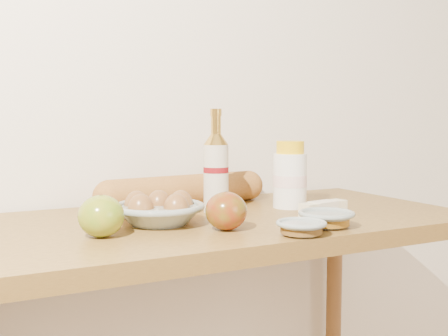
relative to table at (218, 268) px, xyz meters
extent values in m
cube|color=white|center=(0.00, 0.33, 0.52)|extent=(3.50, 0.02, 2.60)
cube|color=olive|center=(0.00, 0.00, 0.10)|extent=(1.20, 0.60, 0.04)
cylinder|color=brown|center=(0.55, 0.25, -0.35)|extent=(0.05, 0.05, 0.86)
cylinder|color=beige|center=(0.03, 0.07, 0.21)|extent=(0.08, 0.08, 0.17)
cylinder|color=maroon|center=(0.03, 0.07, 0.23)|extent=(0.08, 0.08, 0.01)
cone|color=gold|center=(0.03, 0.07, 0.31)|extent=(0.08, 0.08, 0.03)
cylinder|color=gold|center=(0.03, 0.07, 0.34)|extent=(0.03, 0.03, 0.04)
cylinder|color=gold|center=(0.03, 0.07, 0.37)|extent=(0.04, 0.04, 0.02)
cylinder|color=white|center=(0.23, 0.04, 0.19)|extent=(0.09, 0.09, 0.14)
cylinder|color=#FCD6D3|center=(0.23, 0.04, 0.19)|extent=(0.09, 0.09, 0.03)
cylinder|color=yellow|center=(0.23, 0.04, 0.28)|extent=(0.07, 0.07, 0.03)
torus|color=gray|center=(-0.16, -0.02, 0.16)|extent=(0.27, 0.27, 0.02)
ellipsoid|color=brown|center=(-0.20, -0.03, 0.16)|extent=(0.07, 0.07, 0.07)
ellipsoid|color=brown|center=(-0.13, -0.05, 0.16)|extent=(0.07, 0.07, 0.07)
ellipsoid|color=brown|center=(-0.14, 0.01, 0.16)|extent=(0.07, 0.07, 0.07)
ellipsoid|color=brown|center=(-0.19, 0.03, 0.16)|extent=(0.07, 0.07, 0.07)
ellipsoid|color=brown|center=(-0.10, -0.01, 0.16)|extent=(0.07, 0.07, 0.07)
cylinder|color=#BD7E39|center=(-0.01, 0.19, 0.17)|extent=(0.43, 0.13, 0.08)
sphere|color=#BD7E39|center=(-0.22, 0.17, 0.17)|extent=(0.09, 0.09, 0.08)
sphere|color=#BD7E39|center=(0.20, 0.21, 0.17)|extent=(0.09, 0.09, 0.08)
ellipsoid|color=olive|center=(-0.31, -0.09, 0.17)|extent=(0.10, 0.10, 0.08)
cylinder|color=#4D3219|center=(-0.31, -0.09, 0.20)|extent=(0.01, 0.01, 0.01)
ellipsoid|color=maroon|center=(-0.05, -0.14, 0.16)|extent=(0.10, 0.10, 0.08)
cylinder|color=#4F301A|center=(-0.05, -0.14, 0.20)|extent=(0.01, 0.01, 0.01)
torus|color=#8F9C98|center=(0.06, -0.26, 0.15)|extent=(0.13, 0.13, 0.01)
cylinder|color=brown|center=(0.06, -0.26, 0.14)|extent=(0.11, 0.11, 0.02)
torus|color=gray|center=(0.16, -0.21, 0.15)|extent=(0.16, 0.16, 0.01)
cylinder|color=brown|center=(0.16, -0.21, 0.14)|extent=(0.13, 0.13, 0.02)
cube|color=beige|center=(0.22, -0.11, 0.14)|extent=(0.14, 0.06, 0.04)
cube|color=silver|center=(0.22, -0.11, 0.14)|extent=(0.07, 0.05, 0.04)
camera|label=1|loc=(-0.59, -1.18, 0.36)|focal=45.00mm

